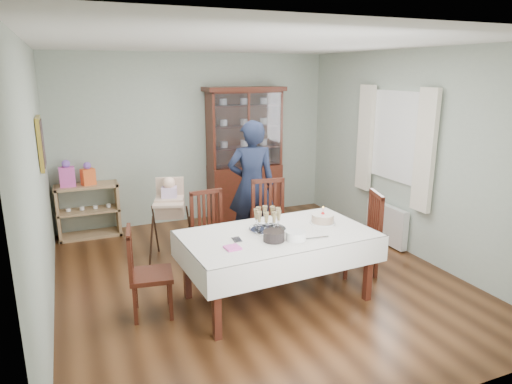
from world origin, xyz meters
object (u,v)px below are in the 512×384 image
china_cabinet (245,152)px  chair_far_left (213,248)px  chair_end_right (358,249)px  woman (252,185)px  gift_bag_orange (88,175)px  high_chair (171,226)px  champagne_tray (268,224)px  chair_far_right (272,237)px  sideboard (89,211)px  dining_table (277,266)px  gift_bag_pink (67,175)px  birthday_cake (323,219)px  chair_end_left (150,289)px

china_cabinet → chair_far_left: (-1.16, -1.87, -0.83)m
chair_end_right → woman: size_ratio=0.56×
woman → gift_bag_orange: size_ratio=5.27×
chair_end_right → high_chair: (-2.01, 1.36, 0.13)m
china_cabinet → champagne_tray: (-0.81, -2.73, -0.28)m
chair_far_right → gift_bag_orange: gift_bag_orange is taller
sideboard → gift_bag_orange: (0.04, -0.02, 0.55)m
dining_table → china_cabinet: 3.04m
chair_far_left → high_chair: high_chair is taller
sideboard → champagne_tray: (1.69, -2.75, 0.44)m
woman → gift_bag_pink: (-2.33, 1.32, 0.08)m
chair_far_left → high_chair: bearing=116.3°
sideboard → chair_far_right: chair_far_right is taller
sideboard → chair_end_right: 3.97m
chair_far_left → gift_bag_orange: size_ratio=2.92×
champagne_tray → gift_bag_orange: size_ratio=1.18×
dining_table → gift_bag_orange: (-1.71, 2.85, 0.57)m
sideboard → chair_end_right: (2.97, -2.63, -0.10)m
chair_far_right → woman: (-0.07, 0.52, 0.58)m
chair_far_right → gift_bag_orange: (-2.12, 1.84, 0.64)m
dining_table → chair_far_right: bearing=68.2°
gift_bag_pink → gift_bag_orange: size_ratio=1.16×
china_cabinet → birthday_cake: bearing=-93.0°
dining_table → high_chair: high_chair is taller
woman → gift_bag_pink: bearing=-15.6°
chair_end_left → woman: bearing=-42.5°
chair_end_right → birthday_cake: bearing=-58.9°
chair_far_right → woman: 0.78m
birthday_cake → gift_bag_orange: bearing=130.0°
woman → chair_end_left: bearing=52.7°
chair_far_left → gift_bag_orange: 2.37m
woman → gift_bag_pink: 2.68m
chair_far_right → gift_bag_pink: size_ratio=2.66×
high_chair → champagne_tray: (0.73, -1.48, 0.41)m
champagne_tray → china_cabinet: bearing=73.4°
chair_far_left → gift_bag_pink: bearing=125.0°
sideboard → chair_end_left: bearing=-80.9°
woman → high_chair: bearing=10.5°
sideboard → gift_bag_pink: bearing=-175.3°
dining_table → china_cabinet: bearing=75.3°
chair_end_right → gift_bag_orange: bearing=-114.0°
chair_far_right → birthday_cake: bearing=-70.8°
high_chair → champagne_tray: 1.70m
woman → gift_bag_orange: bearing=-18.9°
chair_end_left → birthday_cake: (1.93, -0.11, 0.54)m
china_cabinet → champagne_tray: bearing=-106.6°
chair_end_left → champagne_tray: 1.38m
dining_table → chair_far_right: 1.10m
chair_far_left → chair_end_right: (1.63, -0.74, 0.01)m
woman → gift_bag_pink: size_ratio=4.57×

